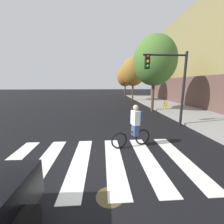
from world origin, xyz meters
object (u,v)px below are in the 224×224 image
object	(u,v)px
fire_hydrant	(165,105)
street_tree_mid	(133,72)
cyclist	(134,126)
street_tree_near	(155,61)
street_tree_far	(125,77)
traffic_light_near	(170,77)
manhole_cover	(110,196)

from	to	relation	value
fire_hydrant	street_tree_mid	xyz separation A→B (m)	(-1.41, 7.78, 3.57)
cyclist	street_tree_near	world-z (taller)	street_tree_near
street_tree_near	street_tree_mid	size ratio (longest dim) A/B	1.07
cyclist	fire_hydrant	world-z (taller)	cyclist
street_tree_far	street_tree_near	bearing A→B (deg)	-89.69
fire_hydrant	street_tree_far	world-z (taller)	street_tree_far
street_tree_near	street_tree_far	xyz separation A→B (m)	(-0.08, 15.26, -0.64)
cyclist	street_tree_mid	distance (m)	15.82
cyclist	traffic_light_near	bearing A→B (deg)	45.41
street_tree_far	cyclist	bearing A→B (deg)	-98.03
street_tree_near	street_tree_far	size ratio (longest dim) A/B	1.17
traffic_light_near	fire_hydrant	world-z (taller)	traffic_light_near
fire_hydrant	cyclist	bearing A→B (deg)	-121.52
fire_hydrant	street_tree_near	bearing A→B (deg)	-170.94
cyclist	street_tree_far	bearing A→B (deg)	81.97
street_tree_mid	street_tree_far	xyz separation A→B (m)	(0.05, 7.28, -0.35)
traffic_light_near	street_tree_far	world-z (taller)	street_tree_far
manhole_cover	street_tree_far	world-z (taller)	street_tree_far
traffic_light_near	street_tree_mid	size ratio (longest dim) A/B	0.69
fire_hydrant	street_tree_mid	world-z (taller)	street_tree_mid
manhole_cover	traffic_light_near	bearing A→B (deg)	54.86
fire_hydrant	street_tree_far	size ratio (longest dim) A/B	0.14
manhole_cover	fire_hydrant	distance (m)	11.49
cyclist	traffic_light_near	size ratio (longest dim) A/B	0.40
fire_hydrant	street_tree_far	distance (m)	15.45
fire_hydrant	street_tree_near	world-z (taller)	street_tree_near
manhole_cover	street_tree_mid	bearing A→B (deg)	76.60
fire_hydrant	street_tree_near	xyz separation A→B (m)	(-1.28, -0.20, 3.86)
street_tree_far	street_tree_mid	bearing A→B (deg)	-90.36
street_tree_mid	street_tree_far	distance (m)	7.29
traffic_light_near	street_tree_far	size ratio (longest dim) A/B	0.76
manhole_cover	street_tree_mid	distance (m)	18.72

